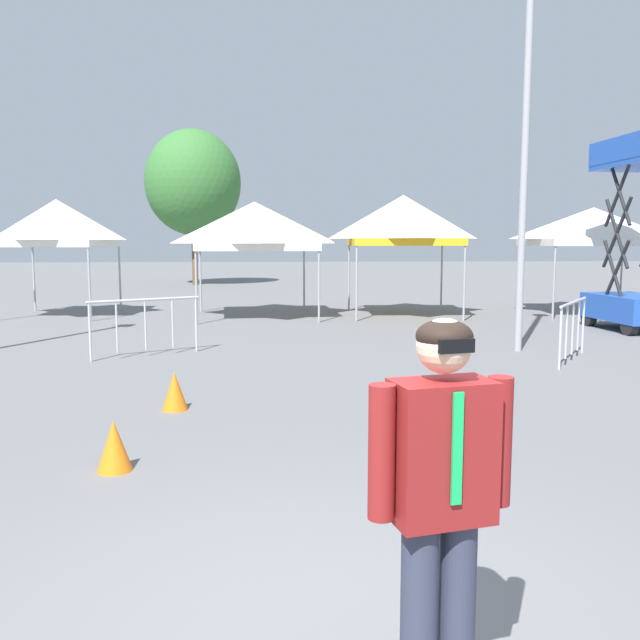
% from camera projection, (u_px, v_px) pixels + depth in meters
% --- Properties ---
extents(ground_plane, '(140.00, 140.00, 0.00)m').
position_uv_depth(ground_plane, '(319.00, 640.00, 3.43)').
color(ground_plane, slate).
extents(canopy_tent_left_of_center, '(2.96, 2.96, 3.32)m').
position_uv_depth(canopy_tent_left_of_center, '(57.00, 223.00, 18.42)').
color(canopy_tent_left_of_center, '#9E9EA3').
rests_on(canopy_tent_left_of_center, ground).
extents(canopy_tent_behind_right, '(3.59, 3.59, 3.24)m').
position_uv_depth(canopy_tent_behind_right, '(255.00, 226.00, 18.21)').
color(canopy_tent_behind_right, '#9E9EA3').
rests_on(canopy_tent_behind_right, ground).
extents(canopy_tent_center, '(3.17, 3.17, 3.45)m').
position_uv_depth(canopy_tent_center, '(403.00, 220.00, 18.57)').
color(canopy_tent_center, '#9E9EA3').
rests_on(canopy_tent_center, ground).
extents(canopy_tent_far_left, '(3.72, 3.72, 3.12)m').
position_uv_depth(canopy_tent_far_left, '(593.00, 227.00, 18.94)').
color(canopy_tent_far_left, '#9E9EA3').
rests_on(canopy_tent_far_left, ground).
extents(scissor_lift, '(1.53, 2.38, 4.52)m').
position_uv_depth(scissor_lift, '(634.00, 275.00, 15.50)').
color(scissor_lift, black).
rests_on(scissor_lift, ground).
extents(person_foreground, '(0.64, 0.32, 1.78)m').
position_uv_depth(person_foreground, '(441.00, 494.00, 2.73)').
color(person_foreground, '#33384C').
rests_on(person_foreground, ground).
extents(light_pole_near_lift, '(0.36, 0.36, 8.82)m').
position_uv_depth(light_pole_near_lift, '(527.00, 86.00, 12.03)').
color(light_pole_near_lift, '#9E9EA3').
rests_on(light_pole_near_lift, ground).
extents(tree_behind_tents_right, '(4.72, 4.72, 7.67)m').
position_uv_depth(tree_behind_tents_right, '(193.00, 183.00, 32.17)').
color(tree_behind_tents_right, brown).
rests_on(tree_behind_tents_right, ground).
extents(crowd_barrier_near_person, '(1.27, 1.73, 1.08)m').
position_uv_depth(crowd_barrier_near_person, '(573.00, 319.00, 11.46)').
color(crowd_barrier_near_person, '#B7BABF').
rests_on(crowd_barrier_near_person, ground).
extents(crowd_barrier_by_lift, '(1.85, 1.08, 1.08)m').
position_uv_depth(crowd_barrier_by_lift, '(145.00, 316.00, 11.94)').
color(crowd_barrier_by_lift, '#B7BABF').
rests_on(crowd_barrier_by_lift, ground).
extents(traffic_cone_lot_center, '(0.32, 0.32, 0.49)m').
position_uv_depth(traffic_cone_lot_center, '(175.00, 391.00, 8.13)').
color(traffic_cone_lot_center, orange).
rests_on(traffic_cone_lot_center, ground).
extents(traffic_cone_near_barrier, '(0.32, 0.32, 0.48)m').
position_uv_depth(traffic_cone_near_barrier, '(114.00, 445.00, 5.95)').
color(traffic_cone_near_barrier, orange).
rests_on(traffic_cone_near_barrier, ground).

